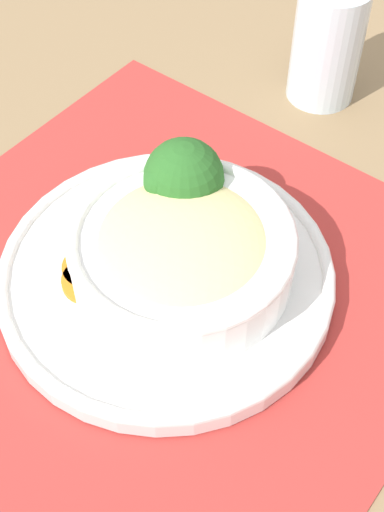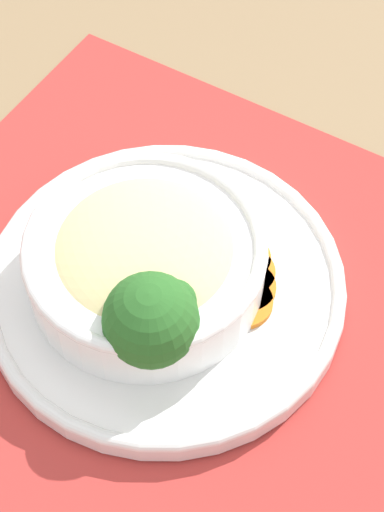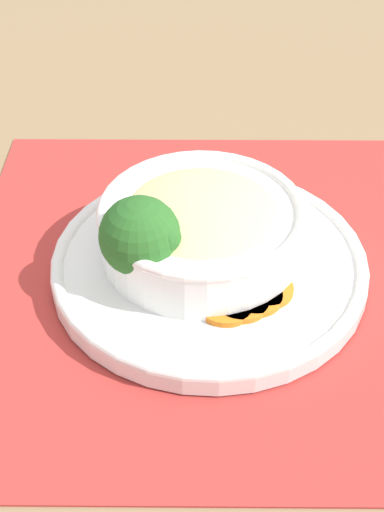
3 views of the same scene
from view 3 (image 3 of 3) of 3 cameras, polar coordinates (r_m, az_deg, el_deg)
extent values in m
plane|color=#8C704C|center=(0.65, 1.37, -1.55)|extent=(4.00, 4.00, 0.00)
cube|color=#B2332D|center=(0.65, 1.37, -1.42)|extent=(0.46, 0.48, 0.00)
cylinder|color=white|center=(0.64, 1.38, -0.76)|extent=(0.28, 0.28, 0.02)
torus|color=white|center=(0.63, 1.39, -0.22)|extent=(0.28, 0.28, 0.01)
cylinder|color=white|center=(0.63, 0.80, 2.06)|extent=(0.18, 0.18, 0.04)
torus|color=white|center=(0.62, 0.82, 3.68)|extent=(0.18, 0.18, 0.01)
ellipsoid|color=beige|center=(0.62, 0.81, 2.86)|extent=(0.15, 0.15, 0.05)
cylinder|color=#84AD5B|center=(0.61, -4.03, -1.06)|extent=(0.02, 0.02, 0.02)
sphere|color=#286023|center=(0.59, -4.19, 1.58)|extent=(0.07, 0.07, 0.07)
sphere|color=#286023|center=(0.58, -2.37, 1.49)|extent=(0.03, 0.03, 0.03)
sphere|color=#286023|center=(0.59, -5.85, 2.22)|extent=(0.03, 0.03, 0.03)
cylinder|color=orange|center=(0.59, 2.72, -3.95)|extent=(0.05, 0.05, 0.01)
cylinder|color=orange|center=(0.59, 3.95, -3.67)|extent=(0.05, 0.05, 0.01)
cylinder|color=orange|center=(0.60, 5.04, -3.21)|extent=(0.05, 0.05, 0.01)
cylinder|color=orange|center=(0.61, 5.93, -2.61)|extent=(0.05, 0.05, 0.01)
camera|label=1|loc=(0.78, 29.65, 40.83)|focal=50.00mm
camera|label=2|loc=(0.42, -67.72, 42.24)|focal=60.00mm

